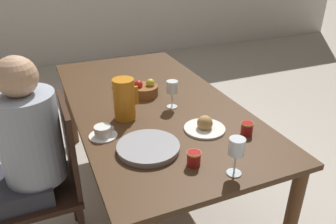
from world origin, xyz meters
The scene contains 13 objects.
ground_plane centered at (0.00, 0.00, 0.00)m, with size 20.00×20.00×0.00m, color beige.
dining_table centered at (0.00, 0.00, 0.64)m, with size 0.98×1.91×0.73m.
chair_person_side centered at (-0.67, -0.28, 0.49)m, with size 0.42×0.42×0.93m.
person_seated centered at (-0.76, -0.28, 0.71)m, with size 0.39×0.41×1.19m.
red_pitcher centered at (-0.22, -0.17, 0.85)m, with size 0.15×0.12×0.24m.
wine_glass_water centered at (0.09, -0.14, 0.85)m, with size 0.07×0.07×0.17m.
wine_glass_juice centered at (0.07, -0.85, 0.85)m, with size 0.07×0.07×0.18m.
teacup_near_person centered at (-0.38, -0.32, 0.75)m, with size 0.15×0.15×0.06m.
serving_tray centered at (-0.21, -0.54, 0.74)m, with size 0.31×0.31×0.03m.
bread_plate centered at (0.14, -0.47, 0.75)m, with size 0.22×0.22×0.08m.
jam_jar_amber centered at (-0.06, -0.73, 0.76)m, with size 0.07×0.07×0.07m.
jam_jar_red centered at (0.32, -0.59, 0.76)m, with size 0.07×0.07×0.07m.
fruit_bowl centered at (-0.01, 0.09, 0.77)m, with size 0.18×0.18×0.11m.
Camera 1 is at (-0.64, -1.80, 1.61)m, focal length 35.00 mm.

